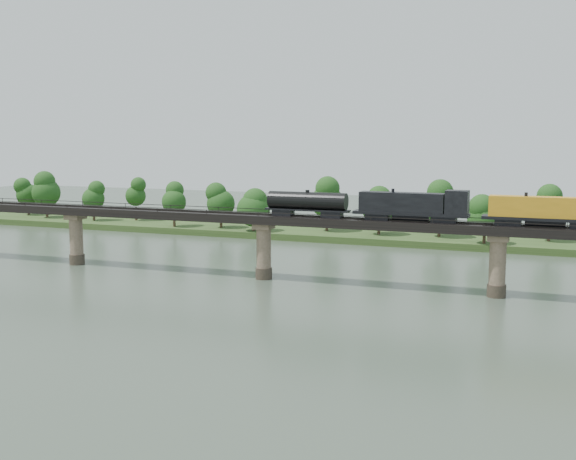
% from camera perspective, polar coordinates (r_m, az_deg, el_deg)
% --- Properties ---
extents(ground, '(400.00, 400.00, 0.00)m').
position_cam_1_polar(ground, '(102.61, -8.43, -7.00)').
color(ground, '#354435').
rests_on(ground, ground).
extents(far_bank, '(300.00, 24.00, 1.60)m').
position_cam_1_polar(far_bank, '(180.04, 4.83, -0.29)').
color(far_bank, '#2D471C').
rests_on(far_bank, ground).
extents(bridge, '(236.00, 30.00, 11.50)m').
position_cam_1_polar(bridge, '(127.91, -1.93, -1.47)').
color(bridge, '#473A2D').
rests_on(bridge, ground).
extents(bridge_superstructure, '(220.00, 4.90, 0.75)m').
position_cam_1_polar(bridge_superstructure, '(127.05, -1.94, 1.35)').
color(bridge_superstructure, black).
rests_on(bridge_superstructure, bridge).
extents(far_treeline, '(289.06, 17.54, 13.60)m').
position_cam_1_polar(far_treeline, '(177.27, 1.91, 2.22)').
color(far_treeline, '#382619').
rests_on(far_treeline, far_bank).
extents(freight_train, '(76.28, 2.97, 5.25)m').
position_cam_1_polar(freight_train, '(117.42, 16.40, 1.59)').
color(freight_train, black).
rests_on(freight_train, bridge).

